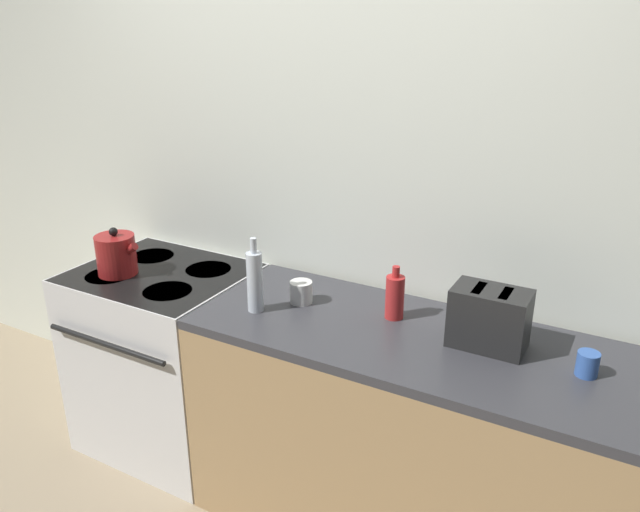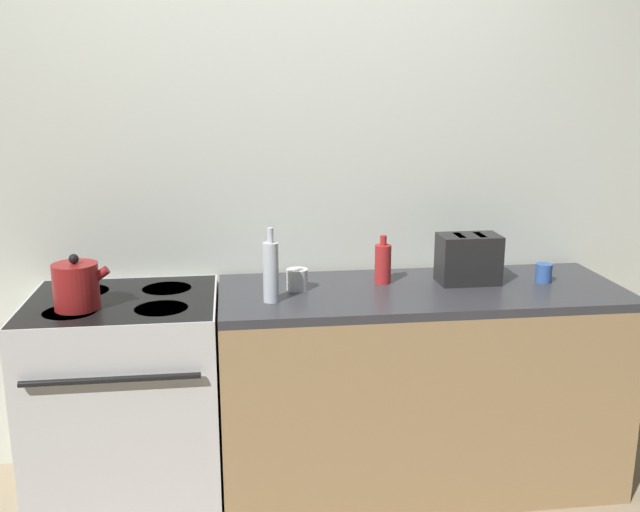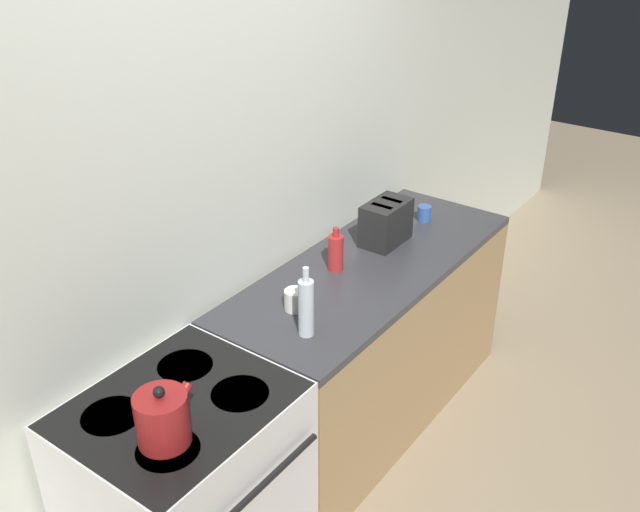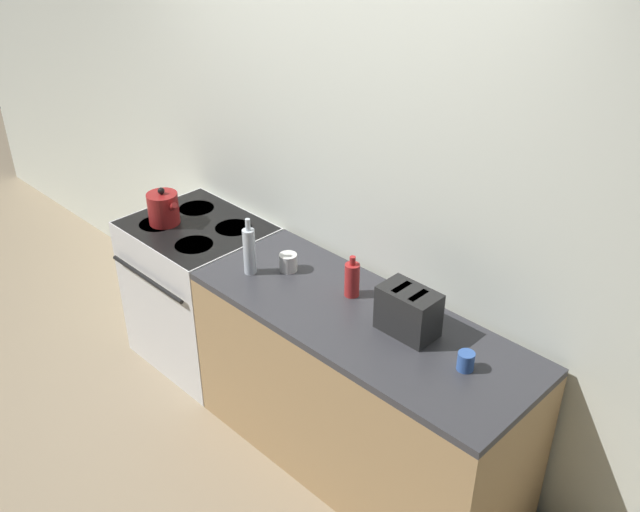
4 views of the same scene
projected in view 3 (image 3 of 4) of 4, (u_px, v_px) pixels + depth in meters
wall_back at (216, 205)px, 2.87m from camera, size 8.00×0.05×2.60m
stove at (188, 495)px, 2.63m from camera, size 0.75×0.68×0.89m
counter_block at (368, 341)px, 3.51m from camera, size 1.69×0.64×0.89m
kettle at (163, 418)px, 2.23m from camera, size 0.22×0.17×0.21m
toaster at (386, 222)px, 3.44m from camera, size 0.26×0.16×0.21m
bottle_clear at (306, 307)px, 2.73m from camera, size 0.06×0.06×0.30m
bottle_red at (336, 252)px, 3.21m from camera, size 0.07×0.07×0.21m
cup_white at (295, 300)px, 2.93m from camera, size 0.09×0.09×0.09m
cup_blue at (424, 213)px, 3.68m from camera, size 0.07×0.07×0.08m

